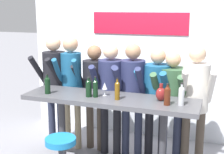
% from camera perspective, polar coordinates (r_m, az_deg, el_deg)
% --- Properties ---
extents(back_wall, '(3.91, 0.12, 2.84)m').
position_cam_1_polar(back_wall, '(5.35, 4.86, 4.35)').
color(back_wall, silver).
rests_on(back_wall, ground_plane).
extents(tasting_table, '(2.31, 0.63, 1.05)m').
position_cam_1_polar(tasting_table, '(4.13, -0.44, -5.83)').
color(tasting_table, '#4C4C51').
rests_on(tasting_table, ground_plane).
extents(person_far_left, '(0.48, 0.60, 1.78)m').
position_cam_1_polar(person_far_left, '(4.91, -10.52, -0.32)').
color(person_far_left, '#23283D').
rests_on(person_far_left, ground_plane).
extents(person_left, '(0.42, 0.56, 1.78)m').
position_cam_1_polar(person_left, '(4.78, -7.46, -0.40)').
color(person_left, gray).
rests_on(person_left, ground_plane).
extents(person_center_left, '(0.48, 0.58, 1.65)m').
position_cam_1_polar(person_center_left, '(4.74, -3.23, -1.74)').
color(person_center_left, '#473D33').
rests_on(person_center_left, ground_plane).
extents(person_center, '(0.43, 0.53, 1.69)m').
position_cam_1_polar(person_center, '(4.55, -0.28, -1.98)').
color(person_center, black).
rests_on(person_center, ground_plane).
extents(person_center_right, '(0.43, 0.54, 1.70)m').
position_cam_1_polar(person_center_right, '(4.48, 3.73, -2.11)').
color(person_center_right, '#23283D').
rests_on(person_center_right, ground_plane).
extents(person_right, '(0.50, 0.59, 1.64)m').
position_cam_1_polar(person_right, '(4.47, 8.17, -2.84)').
color(person_right, black).
rests_on(person_right, ground_plane).
extents(person_far_right, '(0.50, 0.57, 1.61)m').
position_cam_1_polar(person_far_right, '(4.42, 10.83, -3.45)').
color(person_far_right, '#23283D').
rests_on(person_far_right, ground_plane).
extents(person_rightmost, '(0.49, 0.60, 1.71)m').
position_cam_1_polar(person_rightmost, '(4.35, 14.98, -2.95)').
color(person_rightmost, '#473D33').
rests_on(person_rightmost, ground_plane).
extents(wine_bottle_0, '(0.08, 0.08, 0.26)m').
position_cam_1_polar(wine_bottle_0, '(4.08, -4.28, -1.93)').
color(wine_bottle_0, black).
rests_on(wine_bottle_0, tasting_table).
extents(wine_bottle_1, '(0.08, 0.08, 0.27)m').
position_cam_1_polar(wine_bottle_1, '(4.31, -11.73, -1.35)').
color(wine_bottle_1, black).
rests_on(wine_bottle_1, tasting_table).
extents(wine_bottle_2, '(0.07, 0.07, 0.28)m').
position_cam_1_polar(wine_bottle_2, '(3.81, 12.58, -3.23)').
color(wine_bottle_2, '#B7BCC1').
rests_on(wine_bottle_2, tasting_table).
extents(wine_bottle_3, '(0.08, 0.08, 0.27)m').
position_cam_1_polar(wine_bottle_3, '(3.78, 10.08, -3.26)').
color(wine_bottle_3, '#4C1E0F').
rests_on(wine_bottle_3, tasting_table).
extents(wine_bottle_4, '(0.06, 0.06, 0.28)m').
position_cam_1_polar(wine_bottle_4, '(4.06, -3.04, -1.97)').
color(wine_bottle_4, black).
rests_on(wine_bottle_4, tasting_table).
extents(wine_bottle_5, '(0.07, 0.07, 0.28)m').
position_cam_1_polar(wine_bottle_5, '(3.95, 0.97, -2.34)').
color(wine_bottle_5, brown).
rests_on(wine_bottle_5, tasting_table).
extents(wine_glass_0, '(0.07, 0.07, 0.18)m').
position_cam_1_polar(wine_glass_0, '(4.12, -1.34, -1.74)').
color(wine_glass_0, silver).
rests_on(wine_glass_0, tasting_table).
extents(decorative_vase, '(0.13, 0.13, 0.22)m').
position_cam_1_polar(decorative_vase, '(3.96, 8.94, -3.06)').
color(decorative_vase, maroon).
rests_on(decorative_vase, tasting_table).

